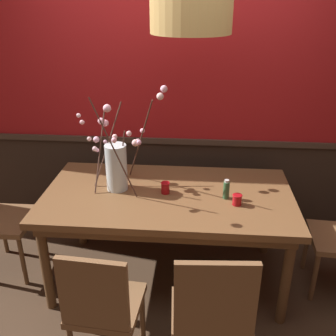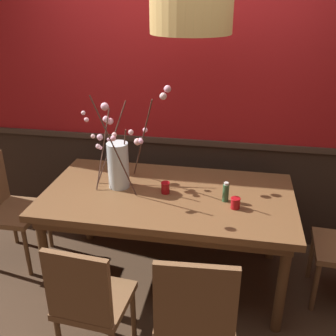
% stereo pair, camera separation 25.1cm
% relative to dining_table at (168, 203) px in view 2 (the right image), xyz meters
% --- Properties ---
extents(ground_plane, '(24.00, 24.00, 0.00)m').
position_rel_dining_table_xyz_m(ground_plane, '(0.00, 0.00, -0.69)').
color(ground_plane, '#422D1E').
extents(back_wall, '(5.61, 0.14, 2.93)m').
position_rel_dining_table_xyz_m(back_wall, '(0.00, 0.73, 0.76)').
color(back_wall, '#2D2119').
rests_on(back_wall, ground).
extents(dining_table, '(1.86, 1.00, 0.78)m').
position_rel_dining_table_xyz_m(dining_table, '(0.00, 0.00, 0.00)').
color(dining_table, brown).
rests_on(dining_table, ground).
extents(chair_head_west_end, '(0.41, 0.46, 0.93)m').
position_rel_dining_table_xyz_m(chair_head_west_end, '(-1.38, 0.01, -0.16)').
color(chair_head_west_end, brown).
rests_on(chair_head_west_end, ground).
extents(chair_far_side_left, '(0.45, 0.42, 0.98)m').
position_rel_dining_table_xyz_m(chair_far_side_left, '(-0.26, 0.90, -0.15)').
color(chair_far_side_left, brown).
rests_on(chair_far_side_left, ground).
extents(chair_near_side_left, '(0.44, 0.44, 0.91)m').
position_rel_dining_table_xyz_m(chair_near_side_left, '(-0.31, -0.88, -0.19)').
color(chair_near_side_left, brown).
rests_on(chair_near_side_left, ground).
extents(chair_near_side_right, '(0.47, 0.43, 0.96)m').
position_rel_dining_table_xyz_m(chair_near_side_right, '(0.32, -0.92, -0.16)').
color(chair_near_side_right, brown).
rests_on(chair_near_side_right, ground).
extents(vase_with_blossoms, '(0.66, 0.57, 0.75)m').
position_rel_dining_table_xyz_m(vase_with_blossoms, '(-0.38, 0.05, 0.29)').
color(vase_with_blossoms, silver).
rests_on(vase_with_blossoms, dining_table).
extents(candle_holder_nearer_center, '(0.07, 0.07, 0.09)m').
position_rel_dining_table_xyz_m(candle_holder_nearer_center, '(-0.02, 0.00, 0.13)').
color(candle_holder_nearer_center, '#9E0F14').
rests_on(candle_holder_nearer_center, dining_table).
extents(candle_holder_nearer_edge, '(0.07, 0.07, 0.08)m').
position_rel_dining_table_xyz_m(candle_holder_nearer_edge, '(0.50, -0.13, 0.13)').
color(candle_holder_nearer_edge, '#9E0F14').
rests_on(candle_holder_nearer_edge, dining_table).
extents(condiment_bottle, '(0.05, 0.05, 0.15)m').
position_rel_dining_table_xyz_m(condiment_bottle, '(0.43, -0.04, 0.15)').
color(condiment_bottle, '#2D5633').
rests_on(condiment_bottle, dining_table).
extents(pendant_lamp, '(0.51, 0.51, 1.02)m').
position_rel_dining_table_xyz_m(pendant_lamp, '(0.14, 0.01, 1.32)').
color(pendant_lamp, tan).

